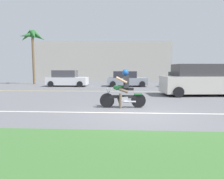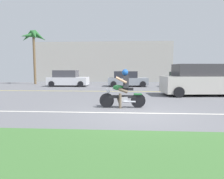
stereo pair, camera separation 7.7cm
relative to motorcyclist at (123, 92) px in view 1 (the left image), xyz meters
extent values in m
cube|color=slate|center=(0.53, 1.74, -0.73)|extent=(56.00, 30.00, 0.04)
cube|color=#3D6B33|center=(0.53, -5.36, -0.68)|extent=(56.00, 3.80, 0.06)
cube|color=silver|center=(0.53, -1.07, -0.70)|extent=(50.40, 0.12, 0.01)
cube|color=yellow|center=(0.53, 6.52, -0.70)|extent=(50.40, 0.12, 0.01)
cylinder|color=black|center=(-0.70, -0.03, -0.39)|extent=(0.64, 0.13, 0.63)
cylinder|color=black|center=(0.67, 0.04, -0.39)|extent=(0.64, 0.13, 0.63)
cylinder|color=#B7BAC1|center=(-0.60, -0.03, -0.13)|extent=(0.29, 0.07, 0.55)
cube|color=black|center=(-0.02, 0.00, -0.22)|extent=(1.16, 0.16, 0.13)
cube|color=#B7BAC1|center=(0.03, 0.01, -0.35)|extent=(0.35, 0.23, 0.25)
ellipsoid|color=#236B33|center=(-0.21, -0.01, 0.18)|extent=(0.46, 0.25, 0.23)
cube|color=black|center=(0.19, 0.01, 0.11)|extent=(0.52, 0.26, 0.11)
cube|color=#236B33|center=(0.65, 0.04, -0.11)|extent=(0.35, 0.19, 0.06)
cylinder|color=#B7BAC1|center=(-0.51, -0.02, 0.13)|extent=(0.07, 0.65, 0.04)
sphere|color=#B7BAC1|center=(-0.64, -0.03, 0.00)|extent=(0.15, 0.15, 0.15)
cylinder|color=#B7BAC1|center=(0.28, -0.11, -0.42)|extent=(0.53, 0.10, 0.07)
cube|color=#2D2D33|center=(0.13, 0.01, 0.43)|extent=(0.25, 0.35, 0.53)
sphere|color=#194C9E|center=(0.09, 0.01, 0.83)|extent=(0.27, 0.27, 0.27)
cylinder|color=brown|center=(0.00, 0.11, 0.06)|extent=(0.43, 0.16, 0.27)
cylinder|color=brown|center=(0.01, -0.10, 0.06)|extent=(0.43, 0.16, 0.27)
cylinder|color=brown|center=(-0.12, -0.15, -0.39)|extent=(0.12, 0.12, 0.64)
cylinder|color=brown|center=(-0.17, 0.12, -0.42)|extent=(0.22, 0.13, 0.36)
cylinder|color=tan|center=(-0.09, 0.21, 0.51)|extent=(0.48, 0.12, 0.30)
cylinder|color=tan|center=(-0.07, -0.21, 0.51)|extent=(0.48, 0.12, 0.30)
cube|color=beige|center=(4.90, 4.52, 0.00)|extent=(4.90, 2.37, 1.06)
cube|color=#3B3A3D|center=(4.99, 4.53, 0.91)|extent=(3.55, 1.97, 0.77)
cylinder|color=black|center=(6.50, 5.64, -0.39)|extent=(0.66, 0.28, 0.64)
cylinder|color=black|center=(3.11, 5.32, -0.39)|extent=(0.66, 0.28, 0.64)
cylinder|color=black|center=(3.29, 3.40, -0.39)|extent=(0.66, 0.28, 0.64)
cube|color=silver|center=(-5.55, 10.96, -0.18)|extent=(3.93, 1.90, 0.75)
cube|color=#414147|center=(-5.79, 10.96, 0.54)|extent=(2.29, 1.62, 0.69)
cylinder|color=black|center=(-6.94, 10.02, -0.43)|extent=(0.56, 0.19, 0.56)
cylinder|color=black|center=(-4.13, 10.06, -0.43)|extent=(0.56, 0.19, 0.56)
cylinder|color=black|center=(-6.97, 11.86, -0.43)|extent=(0.56, 0.19, 0.56)
cylinder|color=black|center=(-4.16, 11.90, -0.43)|extent=(0.56, 0.19, 0.56)
cube|color=#8C939E|center=(0.36, 11.20, -0.21)|extent=(3.94, 1.90, 0.70)
cube|color=#2D2F36|center=(0.13, 11.19, 0.46)|extent=(2.30, 1.59, 0.64)
cylinder|color=black|center=(-1.00, 10.27, -0.43)|extent=(0.57, 0.20, 0.56)
cylinder|color=black|center=(1.79, 10.38, -0.43)|extent=(0.57, 0.20, 0.56)
cylinder|color=black|center=(-1.07, 12.01, -0.43)|extent=(0.57, 0.20, 0.56)
cylinder|color=black|center=(1.72, 12.13, -0.43)|extent=(0.57, 0.20, 0.56)
cube|color=#2D663D|center=(5.83, 10.72, -0.22)|extent=(4.03, 1.89, 0.67)
cube|color=black|center=(5.59, 10.71, 0.42)|extent=(2.36, 1.56, 0.62)
cylinder|color=black|center=(4.46, 9.81, -0.43)|extent=(0.57, 0.21, 0.56)
cylinder|color=black|center=(7.29, 9.96, -0.43)|extent=(0.57, 0.21, 0.56)
cylinder|color=black|center=(4.37, 11.48, -0.43)|extent=(0.57, 0.21, 0.56)
cylinder|color=black|center=(7.20, 11.63, -0.43)|extent=(0.57, 0.21, 0.56)
cylinder|color=black|center=(9.16, 11.59, -0.43)|extent=(0.57, 0.22, 0.56)
cylinder|color=brown|center=(-10.15, 13.53, 2.06)|extent=(0.26, 0.26, 5.54)
sphere|color=#235B28|center=(-10.15, 13.53, 4.83)|extent=(0.67, 0.67, 0.67)
cone|color=#235B28|center=(-9.45, 13.49, 4.65)|extent=(1.61, 0.64, 1.38)
cone|color=#235B28|center=(-9.71, 14.07, 4.65)|extent=(1.48, 1.64, 1.02)
cone|color=#235B28|center=(-10.46, 14.16, 4.65)|extent=(1.23, 1.74, 1.07)
cone|color=#235B28|center=(-10.85, 13.59, 4.65)|extent=(1.63, 0.71, 1.39)
cone|color=#235B28|center=(-10.57, 12.96, 4.65)|extent=(1.43, 1.66, 0.91)
cone|color=#235B28|center=(-9.75, 12.95, 4.65)|extent=(1.40, 1.65, 1.28)
cube|color=#BCB7AD|center=(-2.97, 19.74, 1.95)|extent=(18.49, 4.00, 5.31)
camera|label=1|loc=(0.01, -8.64, 0.96)|focal=32.03mm
camera|label=2|loc=(0.09, -8.64, 0.96)|focal=32.03mm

